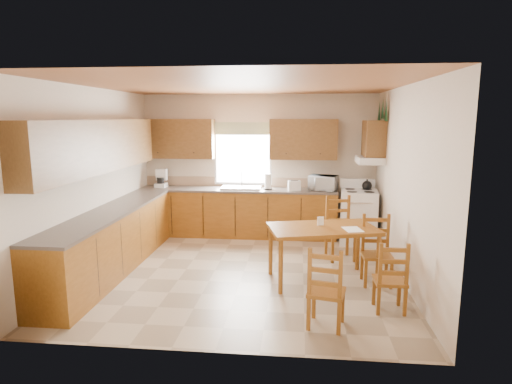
# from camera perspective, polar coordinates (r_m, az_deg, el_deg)

# --- Properties ---
(floor) EXTENTS (4.50, 4.50, 0.00)m
(floor) POSITION_cam_1_polar(r_m,az_deg,el_deg) (6.48, -1.61, -10.51)
(floor) COLOR tan
(floor) RESTS_ON ground
(ceiling) EXTENTS (4.50, 4.50, 0.00)m
(ceiling) POSITION_cam_1_polar(r_m,az_deg,el_deg) (6.09, -1.74, 14.05)
(ceiling) COLOR #955831
(ceiling) RESTS_ON floor
(wall_left) EXTENTS (4.50, 4.50, 0.00)m
(wall_left) POSITION_cam_1_polar(r_m,az_deg,el_deg) (6.80, -20.83, 1.58)
(wall_left) COLOR beige
(wall_left) RESTS_ON floor
(wall_right) EXTENTS (4.50, 4.50, 0.00)m
(wall_right) POSITION_cam_1_polar(r_m,az_deg,el_deg) (6.26, 19.20, 1.00)
(wall_right) COLOR beige
(wall_right) RESTS_ON floor
(wall_back) EXTENTS (4.50, 4.50, 0.00)m
(wall_back) POSITION_cam_1_polar(r_m,az_deg,el_deg) (8.36, 0.32, 3.66)
(wall_back) COLOR beige
(wall_back) RESTS_ON floor
(wall_front) EXTENTS (4.50, 4.50, 0.00)m
(wall_front) POSITION_cam_1_polar(r_m,az_deg,el_deg) (3.96, -5.88, -3.44)
(wall_front) COLOR beige
(wall_front) RESTS_ON floor
(lower_cab_back) EXTENTS (3.75, 0.60, 0.88)m
(lower_cab_back) POSITION_cam_1_polar(r_m,az_deg,el_deg) (8.26, -2.48, -2.83)
(lower_cab_back) COLOR brown
(lower_cab_back) RESTS_ON floor
(lower_cab_left) EXTENTS (0.60, 3.60, 0.88)m
(lower_cab_left) POSITION_cam_1_polar(r_m,az_deg,el_deg) (6.73, -18.62, -6.32)
(lower_cab_left) COLOR brown
(lower_cab_left) RESTS_ON floor
(counter_back) EXTENTS (3.75, 0.63, 0.04)m
(counter_back) POSITION_cam_1_polar(r_m,az_deg,el_deg) (8.17, -2.51, 0.32)
(counter_back) COLOR #514641
(counter_back) RESTS_ON lower_cab_back
(counter_left) EXTENTS (0.63, 3.60, 0.04)m
(counter_left) POSITION_cam_1_polar(r_m,az_deg,el_deg) (6.62, -18.84, -2.49)
(counter_left) COLOR #514641
(counter_left) RESTS_ON lower_cab_left
(backsplash) EXTENTS (3.75, 0.01, 0.18)m
(backsplash) POSITION_cam_1_polar(r_m,az_deg,el_deg) (8.43, -2.23, 1.38)
(backsplash) COLOR #9E7F62
(backsplash) RESTS_ON counter_back
(upper_cab_back_left) EXTENTS (1.41, 0.33, 0.75)m
(upper_cab_back_left) POSITION_cam_1_polar(r_m,az_deg,el_deg) (8.44, -10.38, 7.00)
(upper_cab_back_left) COLOR brown
(upper_cab_back_left) RESTS_ON wall_back
(upper_cab_back_right) EXTENTS (1.25, 0.33, 0.75)m
(upper_cab_back_right) POSITION_cam_1_polar(r_m,az_deg,el_deg) (8.12, 6.33, 6.99)
(upper_cab_back_right) COLOR brown
(upper_cab_back_right) RESTS_ON wall_back
(upper_cab_left) EXTENTS (0.33, 3.60, 0.75)m
(upper_cab_left) POSITION_cam_1_polar(r_m,az_deg,el_deg) (6.55, -20.38, 5.75)
(upper_cab_left) COLOR brown
(upper_cab_left) RESTS_ON wall_left
(upper_cab_stove) EXTENTS (0.33, 0.62, 0.62)m
(upper_cab_stove) POSITION_cam_1_polar(r_m,az_deg,el_deg) (7.79, 15.42, 6.91)
(upper_cab_stove) COLOR brown
(upper_cab_stove) RESTS_ON wall_right
(range_hood) EXTENTS (0.44, 0.62, 0.12)m
(range_hood) POSITION_cam_1_polar(r_m,az_deg,el_deg) (7.81, 14.93, 4.14)
(range_hood) COLOR silver
(range_hood) RESTS_ON wall_right
(window_frame) EXTENTS (1.13, 0.02, 1.18)m
(window_frame) POSITION_cam_1_polar(r_m,az_deg,el_deg) (8.34, -1.76, 5.03)
(window_frame) COLOR silver
(window_frame) RESTS_ON wall_back
(window_pane) EXTENTS (1.05, 0.01, 1.10)m
(window_pane) POSITION_cam_1_polar(r_m,az_deg,el_deg) (8.34, -1.77, 5.02)
(window_pane) COLOR white
(window_pane) RESTS_ON wall_back
(window_valance) EXTENTS (1.19, 0.01, 0.24)m
(window_valance) POSITION_cam_1_polar(r_m,az_deg,el_deg) (8.28, -1.81, 8.45)
(window_valance) COLOR #51703E
(window_valance) RESTS_ON wall_back
(sink_basin) EXTENTS (0.75, 0.45, 0.04)m
(sink_basin) POSITION_cam_1_polar(r_m,az_deg,el_deg) (8.15, -1.99, 0.59)
(sink_basin) COLOR silver
(sink_basin) RESTS_ON counter_back
(pine_decal_a) EXTENTS (0.22, 0.22, 0.36)m
(pine_decal_a) POSITION_cam_1_polar(r_m,az_deg,el_deg) (7.49, 17.00, 10.41)
(pine_decal_a) COLOR #174123
(pine_decal_a) RESTS_ON wall_right
(pine_decal_b) EXTENTS (0.22, 0.22, 0.36)m
(pine_decal_b) POSITION_cam_1_polar(r_m,az_deg,el_deg) (7.80, 16.56, 10.69)
(pine_decal_b) COLOR #174123
(pine_decal_b) RESTS_ON wall_right
(pine_decal_c) EXTENTS (0.22, 0.22, 0.36)m
(pine_decal_c) POSITION_cam_1_polar(r_m,az_deg,el_deg) (8.12, 16.12, 10.38)
(pine_decal_c) COLOR #174123
(pine_decal_c) RESTS_ON wall_right
(stove) EXTENTS (0.70, 0.72, 0.94)m
(stove) POSITION_cam_1_polar(r_m,az_deg,el_deg) (7.99, 13.49, -3.30)
(stove) COLOR silver
(stove) RESTS_ON floor
(coffeemaker) EXTENTS (0.27, 0.29, 0.34)m
(coffeemaker) POSITION_cam_1_polar(r_m,az_deg,el_deg) (8.51, -12.58, 1.77)
(coffeemaker) COLOR silver
(coffeemaker) RESTS_ON counter_back
(paper_towel) EXTENTS (0.16, 0.16, 0.29)m
(paper_towel) POSITION_cam_1_polar(r_m,az_deg,el_deg) (8.05, 1.59, 1.39)
(paper_towel) COLOR white
(paper_towel) RESTS_ON counter_back
(toaster) EXTENTS (0.25, 0.18, 0.18)m
(toaster) POSITION_cam_1_polar(r_m,az_deg,el_deg) (7.98, 5.12, 0.86)
(toaster) COLOR silver
(toaster) RESTS_ON counter_back
(microwave) EXTENTS (0.54, 0.46, 0.28)m
(microwave) POSITION_cam_1_polar(r_m,az_deg,el_deg) (8.06, 8.93, 1.22)
(microwave) COLOR silver
(microwave) RESTS_ON counter_back
(dining_table) EXTENTS (1.61, 1.16, 0.77)m
(dining_table) POSITION_cam_1_polar(r_m,az_deg,el_deg) (6.07, 8.81, -8.18)
(dining_table) COLOR brown
(dining_table) RESTS_ON floor
(chair_near_left) EXTENTS (0.45, 0.44, 0.91)m
(chair_near_left) POSITION_cam_1_polar(r_m,az_deg,el_deg) (4.79, 9.40, -12.34)
(chair_near_left) COLOR brown
(chair_near_left) RESTS_ON floor
(chair_near_right) EXTENTS (0.37, 0.35, 0.86)m
(chair_near_right) POSITION_cam_1_polar(r_m,az_deg,el_deg) (5.34, 17.44, -10.61)
(chair_near_right) COLOR brown
(chair_near_right) RESTS_ON floor
(chair_far_left) EXTENTS (0.50, 0.49, 1.01)m
(chair_far_left) POSITION_cam_1_polar(r_m,az_deg,el_deg) (6.99, 11.23, -4.84)
(chair_far_left) COLOR brown
(chair_far_left) RESTS_ON floor
(chair_far_right) EXTENTS (0.40, 0.38, 0.94)m
(chair_far_right) POSITION_cam_1_polar(r_m,az_deg,el_deg) (6.09, 15.84, -7.56)
(chair_far_right) COLOR brown
(chair_far_right) RESTS_ON floor
(table_paper) EXTENTS (0.29, 0.34, 0.00)m
(table_paper) POSITION_cam_1_polar(r_m,az_deg,el_deg) (5.91, 12.76, -4.88)
(table_paper) COLOR white
(table_paper) RESTS_ON dining_table
(table_card) EXTENTS (0.09, 0.05, 0.12)m
(table_card) POSITION_cam_1_polar(r_m,az_deg,el_deg) (6.04, 8.60, -3.85)
(table_card) COLOR white
(table_card) RESTS_ON dining_table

